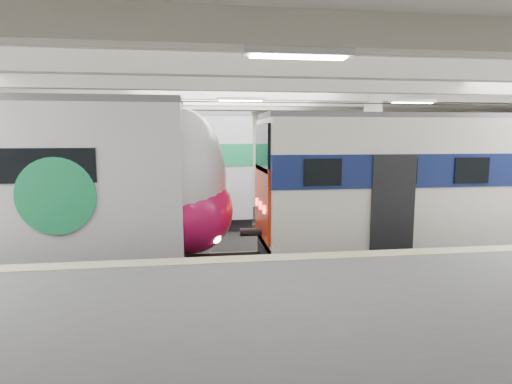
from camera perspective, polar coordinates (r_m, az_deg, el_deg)
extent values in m
cube|color=black|center=(12.86, -1.04, -9.71)|extent=(36.00, 24.00, 0.10)
cube|color=silver|center=(12.41, -1.10, 15.82)|extent=(36.00, 24.00, 0.20)
cube|color=beige|center=(22.26, -4.20, 4.93)|extent=(30.00, 0.10, 5.50)
cube|color=beige|center=(2.84, 25.13, -14.28)|extent=(30.00, 0.10, 5.50)
cube|color=#59595C|center=(6.70, 6.23, -21.19)|extent=(30.00, 7.00, 1.10)
cube|color=#C8BC8E|center=(9.44, 1.38, -8.80)|extent=(30.00, 0.50, 0.02)
cube|color=beige|center=(15.30, -13.71, 3.53)|extent=(0.50, 0.50, 5.50)
cube|color=beige|center=(16.55, 15.11, 3.78)|extent=(0.50, 0.50, 5.50)
cube|color=beige|center=(12.37, -1.10, 14.44)|extent=(30.00, 18.00, 0.50)
cube|color=#59544C|center=(12.82, -1.04, -9.16)|extent=(30.00, 1.52, 0.16)
cube|color=#59544C|center=(18.13, -3.16, -4.18)|extent=(30.00, 1.52, 0.16)
cylinder|color=black|center=(12.31, -1.09, 11.90)|extent=(30.00, 0.03, 0.03)
cylinder|color=black|center=(17.77, -3.27, 10.56)|extent=(30.00, 0.03, 0.03)
cube|color=white|center=(10.36, 0.29, 13.94)|extent=(26.00, 8.40, 0.12)
ellipsoid|color=silver|center=(12.26, -9.61, 1.66)|extent=(2.40, 2.96, 3.98)
ellipsoid|color=#B90F4C|center=(12.38, -8.96, -2.45)|extent=(2.54, 3.02, 2.44)
cylinder|color=#198E50|center=(11.25, -25.15, -0.52)|extent=(1.88, 0.06, 1.88)
cube|color=white|center=(14.94, 26.80, 1.38)|extent=(13.14, 2.88, 3.74)
cube|color=navy|center=(14.90, 26.90, 3.09)|extent=(13.18, 2.94, 0.91)
cube|color=#AD270B|center=(12.49, 0.85, -1.29)|extent=(0.08, 2.45, 2.06)
cube|color=black|center=(12.34, 0.87, 5.93)|extent=(0.08, 2.31, 1.35)
cube|color=#4C4C51|center=(14.88, 27.25, 8.86)|extent=(13.14, 2.25, 0.16)
cube|color=black|center=(15.26, 26.35, -6.18)|extent=(13.14, 2.02, 0.70)
cube|color=silver|center=(18.49, -24.45, 2.96)|extent=(14.79, 3.18, 4.00)
cube|color=#198E50|center=(18.46, -24.54, 4.59)|extent=(14.84, 3.25, 0.84)
cube|color=#4C4C51|center=(18.46, -24.81, 9.49)|extent=(14.79, 2.66, 0.16)
cube|color=black|center=(18.77, -24.08, -3.75)|extent=(14.79, 2.87, 0.60)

